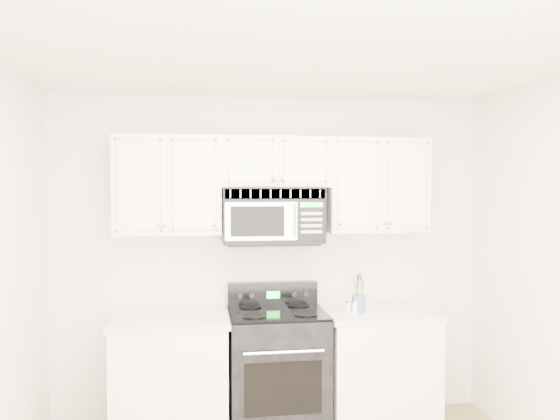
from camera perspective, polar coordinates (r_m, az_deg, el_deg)
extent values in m
cube|color=silver|center=(2.80, 4.01, 17.29)|extent=(3.50, 3.50, 0.01)
cube|color=white|center=(4.47, -0.83, -5.07)|extent=(3.50, 0.01, 2.60)
cube|color=silver|center=(4.33, -11.29, -17.07)|extent=(0.82, 0.63, 0.88)
cube|color=beige|center=(4.20, -11.34, -11.14)|extent=(0.86, 0.65, 0.04)
cube|color=silver|center=(4.54, 10.20, -16.14)|extent=(0.82, 0.63, 0.88)
cube|color=beige|center=(4.42, 10.24, -10.47)|extent=(0.86, 0.65, 0.04)
cube|color=black|center=(4.71, 10.00, -20.50)|extent=(0.82, 0.55, 0.10)
cube|color=black|center=(4.36, -0.30, -16.61)|extent=(0.73, 0.62, 0.92)
cube|color=black|center=(4.07, 0.35, -18.18)|extent=(0.56, 0.01, 0.38)
cylinder|color=white|center=(3.96, 0.41, -14.64)|extent=(0.57, 0.02, 0.02)
cube|color=black|center=(4.23, -0.30, -10.65)|extent=(0.73, 0.62, 0.02)
cube|color=black|center=(4.48, -0.79, -8.74)|extent=(0.73, 0.08, 0.19)
cube|color=#1AD52F|center=(4.43, -0.71, -8.85)|extent=(0.11, 0.00, 0.06)
cube|color=silver|center=(4.24, -11.61, 2.54)|extent=(0.80, 0.33, 0.75)
cube|color=silver|center=(4.46, 9.97, 2.54)|extent=(0.80, 0.33, 0.75)
cube|color=silver|center=(4.27, -0.55, 5.00)|extent=(0.84, 0.33, 0.39)
sphere|color=#C18C48|center=(4.06, -12.02, -1.61)|extent=(0.03, 0.03, 0.03)
sphere|color=#C18C48|center=(4.05, -6.93, -1.59)|extent=(0.03, 0.03, 0.03)
sphere|color=#C18C48|center=(4.19, 6.32, -1.46)|extent=(0.03, 0.03, 0.03)
sphere|color=#C18C48|center=(4.29, 10.98, -1.40)|extent=(0.03, 0.03, 0.03)
sphere|color=#C18C48|center=(4.08, -0.61, 3.23)|extent=(0.03, 0.03, 0.03)
sphere|color=#C18C48|center=(4.09, 0.22, 3.23)|extent=(0.03, 0.03, 0.03)
cylinder|color=#B80B16|center=(4.08, -0.27, 2.48)|extent=(0.01, 0.00, 0.11)
sphere|color=#C18C48|center=(4.08, -0.27, 1.66)|extent=(0.04, 0.04, 0.04)
cube|color=black|center=(4.24, -0.81, -0.54)|extent=(0.77, 0.39, 0.43)
cube|color=beige|center=(4.05, -0.47, 1.70)|extent=(0.75, 0.01, 0.08)
cube|color=#B1AFBF|center=(4.04, -1.94, -1.19)|extent=(0.54, 0.01, 0.28)
cube|color=black|center=(4.03, -2.35, -1.20)|extent=(0.40, 0.01, 0.22)
cube|color=black|center=(4.10, 3.30, -1.14)|extent=(0.21, 0.01, 0.28)
cube|color=#1AD52F|center=(4.08, 3.32, 0.56)|extent=(0.17, 0.00, 0.04)
cylinder|color=white|center=(4.04, 1.72, -1.19)|extent=(0.02, 0.02, 0.24)
cylinder|color=#405676|center=(4.30, 8.21, -9.62)|extent=(0.11, 0.11, 0.13)
cylinder|color=olive|center=(4.30, 8.59, -8.70)|extent=(0.01, 0.01, 0.23)
cylinder|color=black|center=(4.31, 7.93, -8.55)|extent=(0.01, 0.01, 0.25)
cylinder|color=olive|center=(4.26, 8.13, -8.56)|extent=(0.01, 0.01, 0.27)
cylinder|color=black|center=(4.30, 8.59, -8.70)|extent=(0.01, 0.01, 0.23)
cylinder|color=olive|center=(4.31, 7.92, -8.55)|extent=(0.01, 0.01, 0.25)
cylinder|color=black|center=(4.26, 8.13, -8.56)|extent=(0.01, 0.01, 0.27)
cylinder|color=olive|center=(4.30, 8.59, -8.70)|extent=(0.01, 0.01, 0.23)
cylinder|color=silver|center=(4.28, 7.18, -10.06)|extent=(0.04, 0.04, 0.08)
cylinder|color=white|center=(4.27, 7.18, -9.46)|extent=(0.04, 0.04, 0.01)
cylinder|color=silver|center=(4.25, 7.83, -10.09)|extent=(0.04, 0.04, 0.09)
cylinder|color=white|center=(4.24, 7.83, -9.42)|extent=(0.04, 0.04, 0.02)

